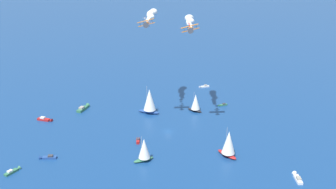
# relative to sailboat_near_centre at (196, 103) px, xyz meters

# --- Properties ---
(ground_plane) EXTENTS (2000.00, 2000.00, 0.00)m
(ground_plane) POSITION_rel_sailboat_near_centre_xyz_m (-5.72, 25.80, -4.64)
(ground_plane) COLOR navy
(sailboat_near_centre) EXTENTS (8.09, 4.82, 10.16)m
(sailboat_near_centre) POSITION_rel_sailboat_near_centre_xyz_m (0.00, 0.00, 0.00)
(sailboat_near_centre) COLOR black
(sailboat_near_centre) RESTS_ON ground_plane
(motorboat_far_port) EXTENTS (4.61, 4.44, 1.48)m
(motorboat_far_port) POSITION_rel_sailboat_near_centre_xyz_m (-3.51, 41.58, -4.24)
(motorboat_far_port) COLOR #B21E1E
(motorboat_far_port) RESTS_ON ground_plane
(motorboat_inshore) EXTENTS (6.06, 9.34, 2.67)m
(motorboat_inshore) POSITION_rel_sailboat_near_centre_xyz_m (42.58, 36.62, -3.92)
(motorboat_inshore) COLOR #33704C
(motorboat_inshore) RESTS_ON ground_plane
(sailboat_offshore) EXTENTS (5.60, 8.37, 10.41)m
(sailboat_offshore) POSITION_rel_sailboat_near_centre_xyz_m (-16.67, 50.26, 0.11)
(sailboat_offshore) COLOR #33704C
(sailboat_offshore) RESTS_ON ground_plane
(motorboat_trailing) EXTENTS (4.29, 6.09, 1.77)m
(motorboat_trailing) POSITION_rel_sailboat_near_centre_xyz_m (19.84, -31.66, -4.16)
(motorboat_trailing) COLOR white
(motorboat_trailing) RESTS_ON ground_plane
(motorboat_ahead) EXTENTS (3.25, 5.22, 1.48)m
(motorboat_ahead) POSITION_rel_sailboat_near_centre_xyz_m (-5.18, -15.50, -4.24)
(motorboat_ahead) COLOR #33704C
(motorboat_ahead) RESTS_ON ground_plane
(motorboat_mid_cluster) EXTENTS (2.89, 6.34, 1.78)m
(motorboat_mid_cluster) POSITION_rel_sailboat_near_centre_xyz_m (11.54, 88.15, -4.16)
(motorboat_mid_cluster) COLOR #33704C
(motorboat_mid_cluster) RESTS_ON ground_plane
(sailboat_outer_ring_a) EXTENTS (11.18, 7.87, 14.02)m
(sailboat_outer_ring_a) POSITION_rel_sailboat_near_centre_xyz_m (14.95, 17.08, 1.76)
(sailboat_outer_ring_a) COLOR #23478C
(sailboat_outer_ring_a) RESTS_ON ground_plane
(motorboat_outer_ring_b) EXTENTS (5.76, 5.73, 1.88)m
(motorboat_outer_ring_b) POSITION_rel_sailboat_near_centre_xyz_m (11.42, 74.71, -4.13)
(motorboat_outer_ring_b) COLOR #23478C
(motorboat_outer_ring_b) RESTS_ON ground_plane
(motorboat_outer_ring_c) EXTENTS (7.54, 5.06, 2.17)m
(motorboat_outer_ring_c) POSITION_rel_sailboat_near_centre_xyz_m (43.90, 56.98, -4.05)
(motorboat_outer_ring_c) COLOR #B21E1E
(motorboat_outer_ring_c) RESTS_ON ground_plane
(sailboat_outer_ring_d) EXTENTS (9.61, 5.86, 12.02)m
(sailboat_outer_ring_d) POSITION_rel_sailboat_near_centre_xyz_m (-37.61, 25.79, 0.85)
(sailboat_outer_ring_d) COLOR #B21E1E
(sailboat_outer_ring_d) RESTS_ON ground_plane
(motorboat_outer_ring_e) EXTENTS (5.97, 6.20, 1.99)m
(motorboat_outer_ring_e) POSITION_rel_sailboat_near_centre_xyz_m (-64.26, 22.28, -4.10)
(motorboat_outer_ring_e) COLOR white
(motorboat_outer_ring_e) RESTS_ON ground_plane
(biplane_lead) EXTENTS (6.43, 6.73, 3.79)m
(biplane_lead) POSITION_rel_sailboat_near_centre_xyz_m (-12.65, 20.13, 40.77)
(biplane_lead) COLOR orange
(wingwalker_lead) EXTENTS (1.17, 1.04, 1.52)m
(wingwalker_lead) POSITION_rel_sailboat_near_centre_xyz_m (-12.25, 20.50, 42.85)
(wingwalker_lead) COLOR red
(smoke_trail_lead) EXTENTS (20.86, 22.65, 4.60)m
(smoke_trail_lead) POSITION_rel_sailboat_near_centre_xyz_m (2.85, 2.51, 40.55)
(smoke_trail_lead) COLOR white
(biplane_wingman) EXTENTS (6.43, 6.73, 3.79)m
(biplane_wingman) POSITION_rel_sailboat_near_centre_xyz_m (4.04, 28.36, 41.98)
(biplane_wingman) COLOR orange
(wingwalker_wingman) EXTENTS (1.17, 1.04, 1.52)m
(wingwalker_wingman) POSITION_rel_sailboat_near_centre_xyz_m (4.44, 28.73, 44.06)
(wingwalker_wingman) COLOR white
(smoke_trail_wingman) EXTENTS (20.62, 23.60, 4.80)m
(smoke_trail_wingman) POSITION_rel_sailboat_near_centre_xyz_m (19.85, 10.24, 42.06)
(smoke_trail_wingman) COLOR white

